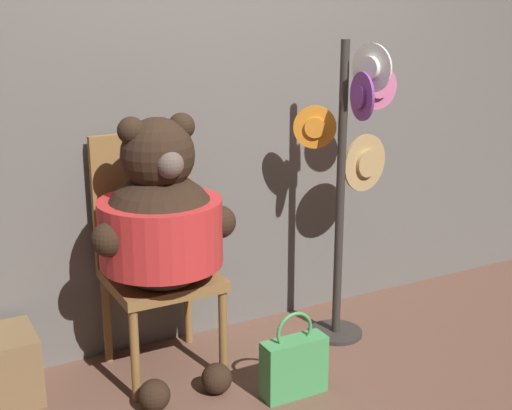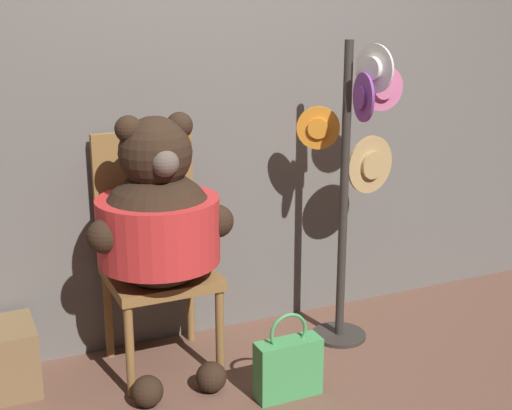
{
  "view_description": "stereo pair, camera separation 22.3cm",
  "coord_description": "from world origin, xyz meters",
  "px_view_note": "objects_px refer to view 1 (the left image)",
  "views": [
    {
      "loc": [
        -1.42,
        -2.66,
        1.71
      ],
      "look_at": [
        0.11,
        0.18,
        0.78
      ],
      "focal_mm": 50.0,
      "sensor_mm": 36.0,
      "label": 1
    },
    {
      "loc": [
        -1.22,
        -2.76,
        1.71
      ],
      "look_at": [
        0.11,
        0.18,
        0.78
      ],
      "focal_mm": 50.0,
      "sensor_mm": 36.0,
      "label": 2
    }
  ],
  "objects_px": {
    "chair": "(153,249)",
    "teddy_bear": "(161,225)",
    "hat_display_rack": "(352,170)",
    "handbag_on_ground": "(294,365)"
  },
  "relations": [
    {
      "from": "chair",
      "to": "teddy_bear",
      "type": "distance_m",
      "value": 0.24
    },
    {
      "from": "hat_display_rack",
      "to": "handbag_on_ground",
      "type": "xyz_separation_m",
      "value": [
        -0.55,
        -0.38,
        -0.75
      ]
    },
    {
      "from": "handbag_on_ground",
      "to": "chair",
      "type": "bearing_deg",
      "value": 126.03
    },
    {
      "from": "teddy_bear",
      "to": "handbag_on_ground",
      "type": "bearing_deg",
      "value": -42.67
    },
    {
      "from": "chair",
      "to": "hat_display_rack",
      "type": "height_order",
      "value": "hat_display_rack"
    },
    {
      "from": "teddy_bear",
      "to": "handbag_on_ground",
      "type": "relative_size",
      "value": 3.09
    },
    {
      "from": "chair",
      "to": "handbag_on_ground",
      "type": "distance_m",
      "value": 0.84
    },
    {
      "from": "hat_display_rack",
      "to": "handbag_on_ground",
      "type": "distance_m",
      "value": 1.01
    },
    {
      "from": "chair",
      "to": "hat_display_rack",
      "type": "relative_size",
      "value": 0.73
    },
    {
      "from": "chair",
      "to": "handbag_on_ground",
      "type": "height_order",
      "value": "chair"
    }
  ]
}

